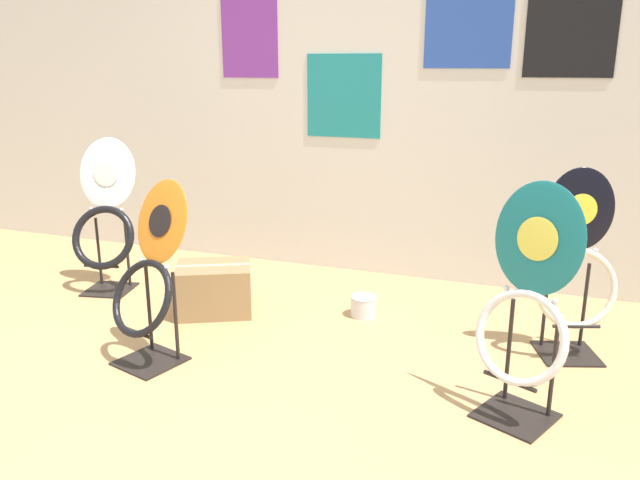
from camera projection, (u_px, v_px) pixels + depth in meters
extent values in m
plane|color=tan|center=(158.00, 447.00, 2.36)|extent=(14.00, 14.00, 0.00)
cube|color=silver|center=(349.00, 80.00, 4.08)|extent=(8.00, 0.06, 2.60)
cube|color=purple|center=(249.00, 36.00, 4.21)|extent=(0.42, 0.01, 0.54)
cube|color=#284CAD|center=(469.00, 21.00, 3.71)|extent=(0.52, 0.01, 0.54)
cube|color=teal|center=(344.00, 96.00, 4.09)|extent=(0.51, 0.01, 0.54)
cube|color=black|center=(571.00, 33.00, 3.53)|extent=(0.49, 0.01, 0.49)
cube|color=black|center=(151.00, 361.00, 3.04)|extent=(0.35, 0.35, 0.01)
cylinder|color=black|center=(149.00, 307.00, 3.10)|extent=(0.02, 0.02, 0.45)
cylinder|color=black|center=(176.00, 316.00, 2.99)|extent=(0.02, 0.02, 0.45)
cylinder|color=black|center=(135.00, 332.00, 2.93)|extent=(0.22, 0.08, 0.02)
torus|color=black|center=(142.00, 298.00, 2.93)|extent=(0.42, 0.31, 0.34)
ellipsoid|color=orange|center=(162.00, 221.00, 2.95)|extent=(0.36, 0.24, 0.39)
ellipsoid|color=black|center=(160.00, 221.00, 2.94)|extent=(0.16, 0.10, 0.15)
sphere|color=silver|center=(141.00, 260.00, 3.00)|extent=(0.02, 0.02, 0.02)
sphere|color=silver|center=(167.00, 267.00, 2.90)|extent=(0.02, 0.02, 0.02)
cube|color=black|center=(566.00, 353.00, 3.11)|extent=(0.36, 0.36, 0.01)
cylinder|color=black|center=(545.00, 305.00, 3.14)|extent=(0.02, 0.02, 0.44)
cylinder|color=black|center=(584.00, 305.00, 3.14)|extent=(0.02, 0.02, 0.44)
cylinder|color=black|center=(576.00, 326.00, 2.99)|extent=(0.22, 0.09, 0.02)
torus|color=beige|center=(576.00, 288.00, 3.00)|extent=(0.42, 0.25, 0.39)
ellipsoid|color=black|center=(580.00, 209.00, 2.95)|extent=(0.33, 0.16, 0.40)
ellipsoid|color=yellow|center=(582.00, 210.00, 2.94)|extent=(0.14, 0.06, 0.15)
sphere|color=silver|center=(558.00, 250.00, 2.99)|extent=(0.02, 0.02, 0.02)
sphere|color=silver|center=(596.00, 250.00, 2.99)|extent=(0.02, 0.02, 0.02)
cube|color=black|center=(110.00, 289.00, 4.00)|extent=(0.33, 0.33, 0.01)
cylinder|color=black|center=(99.00, 251.00, 4.04)|extent=(0.02, 0.02, 0.44)
cylinder|color=black|center=(127.00, 252.00, 4.01)|extent=(0.02, 0.02, 0.44)
cylinder|color=black|center=(101.00, 266.00, 3.88)|extent=(0.22, 0.07, 0.02)
torus|color=black|center=(103.00, 238.00, 3.88)|extent=(0.44, 0.30, 0.39)
ellipsoid|color=white|center=(107.00, 173.00, 3.91)|extent=(0.39, 0.22, 0.44)
ellipsoid|color=silver|center=(106.00, 173.00, 3.89)|extent=(0.17, 0.08, 0.17)
sphere|color=silver|center=(91.00, 209.00, 3.92)|extent=(0.02, 0.02, 0.02)
sphere|color=silver|center=(122.00, 210.00, 3.90)|extent=(0.02, 0.02, 0.02)
cube|color=black|center=(515.00, 416.00, 2.57)|extent=(0.37, 0.37, 0.01)
cylinder|color=black|center=(509.00, 350.00, 2.63)|extent=(0.02, 0.02, 0.46)
cylinder|color=black|center=(554.00, 365.00, 2.50)|extent=(0.02, 0.02, 0.46)
cylinder|color=black|center=(510.00, 381.00, 2.46)|extent=(0.21, 0.11, 0.02)
torus|color=silver|center=(520.00, 338.00, 2.45)|extent=(0.41, 0.29, 0.38)
ellipsoid|color=#197075|center=(539.00, 239.00, 2.40)|extent=(0.37, 0.22, 0.45)
ellipsoid|color=#EADB4C|center=(537.00, 239.00, 2.39)|extent=(0.16, 0.09, 0.17)
sphere|color=silver|center=(507.00, 288.00, 2.51)|extent=(0.02, 0.02, 0.02)
sphere|color=silver|center=(555.00, 301.00, 2.37)|extent=(0.02, 0.02, 0.02)
cylinder|color=silver|center=(364.00, 306.00, 3.58)|extent=(0.15, 0.15, 0.12)
torus|color=silver|center=(364.00, 297.00, 3.56)|extent=(0.15, 0.15, 0.01)
cylinder|color=#B2B2B7|center=(364.00, 296.00, 3.56)|extent=(0.13, 0.13, 0.00)
cube|color=#93754C|center=(214.00, 289.00, 3.62)|extent=(0.53, 0.49, 0.28)
cube|color=#B7AD89|center=(213.00, 265.00, 3.58)|extent=(0.38, 0.22, 0.00)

